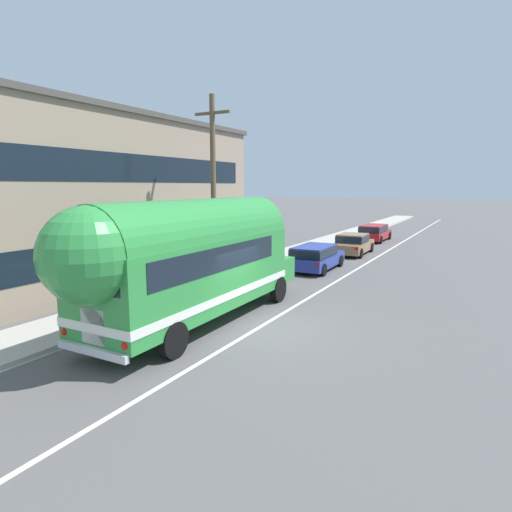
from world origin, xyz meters
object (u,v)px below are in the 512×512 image
Objects in this scene: car_lead at (315,256)px; car_second at (353,243)px; painted_bus at (189,257)px; utility_pole at (213,188)px; car_third at (374,232)px.

car_lead is 6.49m from car_second.
painted_bus is 17.51m from car_second.
utility_pole reaches higher than painted_bus.
car_third is at bearing 82.34° from utility_pole.
car_second is at bearing 75.63° from utility_pole.
car_third is (-0.21, 25.02, -1.52)m from painted_bus.
utility_pole reaches higher than car_lead.
utility_pole reaches higher than car_third.
car_third is at bearing 90.49° from painted_bus.
utility_pole is at bearing -118.23° from car_lead.
car_second is (0.22, 17.44, -1.57)m from painted_bus.
painted_bus reaches higher than car_lead.
utility_pole is 6.58m from painted_bus.
painted_bus reaches higher than car_second.
car_lead and car_second have the same top height.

